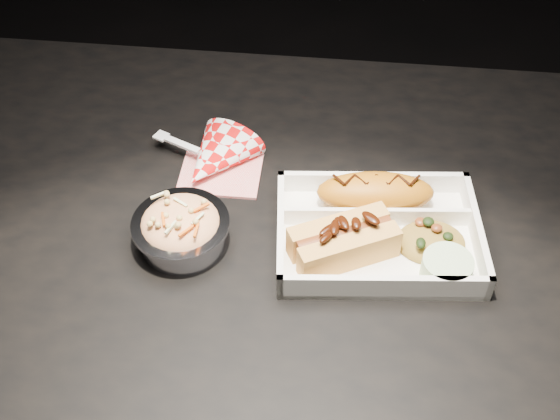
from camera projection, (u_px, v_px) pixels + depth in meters
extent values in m
cube|color=black|center=(292.00, 245.00, 0.90)|extent=(1.20, 0.80, 0.03)
cylinder|color=black|center=(43.00, 214.00, 1.45)|extent=(0.05, 0.05, 0.72)
cube|color=white|center=(377.00, 240.00, 0.88)|extent=(0.27, 0.20, 0.01)
cube|color=white|center=(372.00, 184.00, 0.93)|extent=(0.25, 0.03, 0.04)
cube|color=white|center=(385.00, 288.00, 0.81)|extent=(0.25, 0.03, 0.04)
cube|color=white|center=(281.00, 232.00, 0.87)|extent=(0.03, 0.18, 0.04)
cube|color=white|center=(476.00, 233.00, 0.87)|extent=(0.03, 0.18, 0.04)
cube|color=white|center=(376.00, 219.00, 0.89)|extent=(0.23, 0.03, 0.03)
ellipsoid|color=#BC6C12|center=(375.00, 192.00, 0.90)|extent=(0.16, 0.08, 0.05)
cube|color=#E4A34E|center=(349.00, 252.00, 0.83)|extent=(0.12, 0.08, 0.04)
cube|color=#E4A34E|center=(338.00, 232.00, 0.86)|extent=(0.12, 0.08, 0.04)
cylinder|color=brown|center=(344.00, 237.00, 0.84)|extent=(0.12, 0.08, 0.03)
ellipsoid|color=olive|center=(432.00, 236.00, 0.86)|extent=(0.09, 0.08, 0.03)
cylinder|color=beige|center=(447.00, 269.00, 0.82)|extent=(0.06, 0.06, 0.03)
cylinder|color=silver|center=(182.00, 233.00, 0.87)|extent=(0.11, 0.11, 0.04)
cylinder|color=silver|center=(180.00, 223.00, 0.86)|extent=(0.12, 0.12, 0.01)
ellipsoid|color=beige|center=(180.00, 223.00, 0.86)|extent=(0.10, 0.10, 0.04)
cube|color=red|center=(221.00, 173.00, 0.97)|extent=(0.11, 0.09, 0.00)
cone|color=red|center=(214.00, 159.00, 0.96)|extent=(0.14, 0.14, 0.10)
cube|color=white|center=(181.00, 144.00, 0.98)|extent=(0.06, 0.03, 0.00)
cube|color=white|center=(161.00, 136.00, 0.99)|extent=(0.02, 0.02, 0.00)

